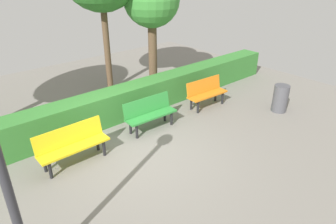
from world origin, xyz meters
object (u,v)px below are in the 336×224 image
at_px(trash_bin, 280,98).
at_px(tree_near, 152,1).
at_px(bench_yellow, 72,143).
at_px(bench_orange, 206,92).
at_px(bench_green, 150,112).

bearing_deg(trash_bin, tree_near, -68.94).
bearing_deg(trash_bin, bench_yellow, -15.14).
bearing_deg(bench_orange, bench_yellow, 4.24).
bearing_deg(bench_orange, bench_green, 2.66).
distance_m(bench_orange, tree_near, 3.48).
xyz_separation_m(bench_orange, trash_bin, (-1.43, 1.71, -0.06)).
height_order(bench_orange, bench_green, same).
height_order(bench_green, trash_bin, bench_green).
bearing_deg(bench_yellow, trash_bin, 164.17).
height_order(bench_orange, tree_near, tree_near).
distance_m(bench_green, bench_yellow, 2.25).
relative_size(bench_green, tree_near, 0.37).
distance_m(bench_orange, bench_yellow, 4.45).
distance_m(bench_orange, trash_bin, 2.23).
bearing_deg(bench_yellow, tree_near, -149.93).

